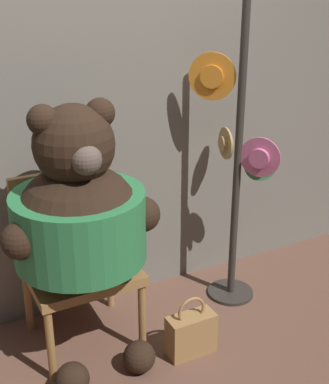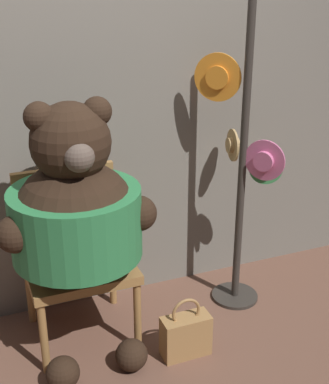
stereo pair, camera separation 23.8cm
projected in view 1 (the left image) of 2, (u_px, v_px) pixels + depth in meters
name	position (u px, v px, depth m)	size (l,w,h in m)	color
ground_plane	(132.00, 346.00, 2.86)	(14.00, 14.00, 0.00)	brown
wall_back	(83.00, 79.00, 2.80)	(8.00, 0.10, 2.66)	slate
chair	(75.00, 253.00, 2.80)	(0.54, 0.51, 0.90)	#9E703D
teddy_bear	(80.00, 219.00, 2.55)	(0.78, 0.69, 1.34)	black
hat_display_rack	(237.00, 171.00, 3.03)	(0.42, 0.46, 1.74)	#332D28
handbag_on_ground	(191.00, 333.00, 2.77)	(0.25, 0.12, 0.34)	#A87A47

